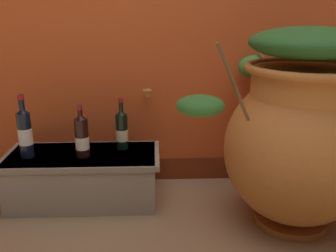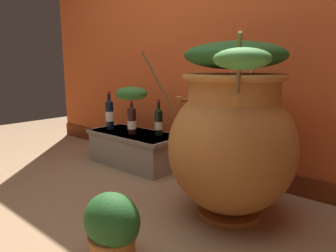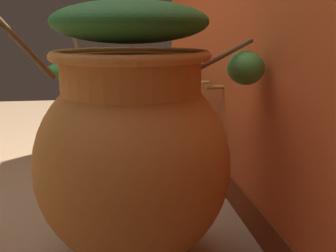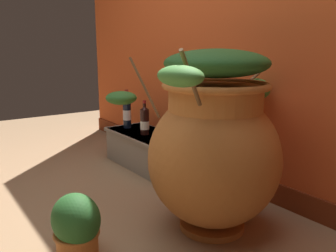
# 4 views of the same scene
# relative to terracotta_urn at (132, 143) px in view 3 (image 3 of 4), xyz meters

# --- Properties ---
(ground_plane) EXTENTS (7.00, 7.00, 0.00)m
(ground_plane) POSITION_rel_terracotta_urn_xyz_m (-0.44, -0.55, -0.49)
(ground_plane) COLOR #9E7A56
(terracotta_urn) EXTENTS (1.00, 1.05, 1.00)m
(terracotta_urn) POSITION_rel_terracotta_urn_xyz_m (0.00, 0.00, 0.00)
(terracotta_urn) COLOR #C17033
(terracotta_urn) RESTS_ON ground_plane
(stone_ledge) EXTENTS (0.86, 0.40, 0.29)m
(stone_ledge) POSITION_rel_terracotta_urn_xyz_m (-1.11, 0.28, -0.33)
(stone_ledge) COLOR #9E9384
(stone_ledge) RESTS_ON ground_plane
(wine_bottle_left) EXTENTS (0.07, 0.07, 0.30)m
(wine_bottle_left) POSITION_rel_terracotta_urn_xyz_m (-0.89, 0.36, -0.08)
(wine_bottle_left) COLOR black
(wine_bottle_left) RESTS_ON stone_ledge
(wine_bottle_middle) EXTENTS (0.08, 0.08, 0.29)m
(wine_bottle_middle) POSITION_rel_terracotta_urn_xyz_m (-1.09, 0.25, -0.08)
(wine_bottle_middle) COLOR black
(wine_bottle_middle) RESTS_ON stone_ledge
(wine_bottle_right) EXTENTS (0.07, 0.07, 0.35)m
(wine_bottle_right) POSITION_rel_terracotta_urn_xyz_m (-1.40, 0.25, -0.05)
(wine_bottle_right) COLOR black
(wine_bottle_right) RESTS_ON stone_ledge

